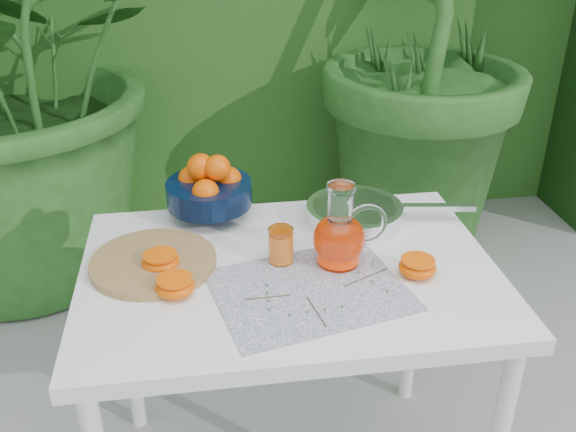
{
  "coord_description": "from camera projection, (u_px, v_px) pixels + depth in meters",
  "views": [
    {
      "loc": [
        -0.25,
        -1.39,
        1.59
      ],
      "look_at": [
        -0.05,
        -0.07,
        0.88
      ],
      "focal_mm": 40.0,
      "sensor_mm": 36.0,
      "label": 1
    }
  ],
  "objects": [
    {
      "name": "saute_pan",
      "position": [
        356.0,
        212.0,
        1.74
      ],
      "size": [
        0.47,
        0.3,
        0.05
      ],
      "color": "silver",
      "rests_on": "white_table"
    },
    {
      "name": "potted_plant_left",
      "position": [
        8.0,
        50.0,
        2.52
      ],
      "size": [
        2.53,
        2.53,
        1.97
      ],
      "primitive_type": "imported",
      "rotation": [
        0.0,
        0.0,
        0.36
      ],
      "color": "#25511B",
      "rests_on": "ground"
    },
    {
      "name": "potted_plant_right",
      "position": [
        415.0,
        32.0,
        2.74
      ],
      "size": [
        2.36,
        2.36,
        2.0
      ],
      "primitive_type": "imported",
      "rotation": [
        0.0,
        0.0,
        1.77
      ],
      "color": "#25511B",
      "rests_on": "ground"
    },
    {
      "name": "fruit_bowl",
      "position": [
        209.0,
        188.0,
        1.75
      ],
      "size": [
        0.27,
        0.27,
        0.18
      ],
      "color": "black",
      "rests_on": "white_table"
    },
    {
      "name": "juice_tumbler",
      "position": [
        281.0,
        246.0,
        1.55
      ],
      "size": [
        0.08,
        0.08,
        0.09
      ],
      "color": "white",
      "rests_on": "white_table"
    },
    {
      "name": "orange_halves",
      "position": [
        252.0,
        271.0,
        1.49
      ],
      "size": [
        0.7,
        0.21,
        0.04
      ],
      "color": "#EE5002",
      "rests_on": "white_table"
    },
    {
      "name": "cutting_board",
      "position": [
        153.0,
        262.0,
        1.55
      ],
      "size": [
        0.31,
        0.31,
        0.02
      ],
      "primitive_type": "cylinder",
      "rotation": [
        0.0,
        0.0,
        0.01
      ],
      "color": "olive",
      "rests_on": "white_table"
    },
    {
      "name": "placemat",
      "position": [
        310.0,
        290.0,
        1.46
      ],
      "size": [
        0.49,
        0.41,
        0.0
      ],
      "primitive_type": "cube",
      "rotation": [
        0.0,
        0.0,
        0.22
      ],
      "color": "#0D154B",
      "rests_on": "white_table"
    },
    {
      "name": "juice_pitcher",
      "position": [
        340.0,
        236.0,
        1.53
      ],
      "size": [
        0.18,
        0.13,
        0.21
      ],
      "color": "white",
      "rests_on": "white_table"
    },
    {
      "name": "white_table",
      "position": [
        289.0,
        295.0,
        1.59
      ],
      "size": [
        1.0,
        0.7,
        0.75
      ],
      "color": "white",
      "rests_on": "ground"
    },
    {
      "name": "thyme_sprigs",
      "position": [
        320.0,
        294.0,
        1.44
      ],
      "size": [
        0.35,
        0.23,
        0.01
      ],
      "color": "brown",
      "rests_on": "white_table"
    }
  ]
}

